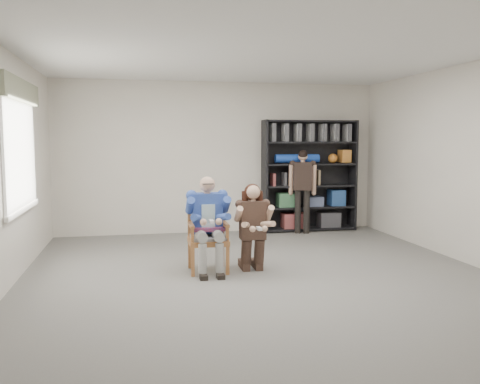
{
  "coord_description": "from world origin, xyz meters",
  "views": [
    {
      "loc": [
        -1.53,
        -5.88,
        1.73
      ],
      "look_at": [
        -0.2,
        0.6,
        1.05
      ],
      "focal_mm": 38.0,
      "sensor_mm": 36.0,
      "label": 1
    }
  ],
  "objects": [
    {
      "name": "kneeling_woman",
      "position": [
        -0.04,
        0.52,
        0.58
      ],
      "size": [
        0.5,
        0.79,
        1.16
      ],
      "primitive_type": null,
      "rotation": [
        0.0,
        0.0,
        -0.01
      ],
      "color": "#32231B",
      "rests_on": "floor"
    },
    {
      "name": "bookshelf",
      "position": [
        1.7,
        3.28,
        1.05
      ],
      "size": [
        1.8,
        0.38,
        2.1
      ],
      "primitive_type": null,
      "color": "black",
      "rests_on": "floor"
    },
    {
      "name": "floor",
      "position": [
        0.0,
        0.0,
        0.0
      ],
      "size": [
        6.0,
        7.0,
        0.01
      ],
      "primitive_type": "cube",
      "color": "slate",
      "rests_on": "ground"
    },
    {
      "name": "armchair",
      "position": [
        -0.62,
        0.64,
        0.49
      ],
      "size": [
        0.57,
        0.55,
        0.97
      ],
      "primitive_type": null,
      "rotation": [
        0.0,
        0.0,
        -0.01
      ],
      "color": "brown",
      "rests_on": "floor"
    },
    {
      "name": "window_left",
      "position": [
        -2.95,
        1.0,
        1.63
      ],
      "size": [
        0.16,
        2.0,
        1.75
      ],
      "primitive_type": null,
      "color": "silver",
      "rests_on": "room_shell"
    },
    {
      "name": "standing_man",
      "position": [
        1.48,
        3.02,
        0.78
      ],
      "size": [
        0.54,
        0.4,
        1.55
      ],
      "primitive_type": null,
      "rotation": [
        0.0,
        0.0,
        -0.3
      ],
      "color": "black",
      "rests_on": "floor"
    },
    {
      "name": "room_shell",
      "position": [
        0.0,
        0.0,
        1.4
      ],
      "size": [
        6.0,
        7.0,
        2.8
      ],
      "primitive_type": null,
      "color": "beige",
      "rests_on": "ground"
    },
    {
      "name": "seated_man",
      "position": [
        -0.62,
        0.64,
        0.63
      ],
      "size": [
        0.56,
        0.77,
        1.27
      ],
      "primitive_type": null,
      "rotation": [
        0.0,
        0.0,
        -0.01
      ],
      "color": "navy",
      "rests_on": "floor"
    }
  ]
}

